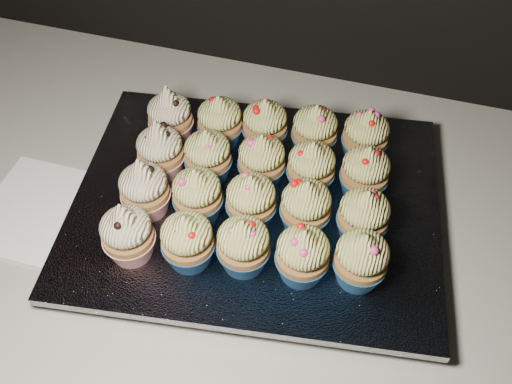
% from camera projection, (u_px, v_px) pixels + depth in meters
% --- Properties ---
extents(cabinet, '(2.40, 0.60, 0.86)m').
position_uv_depth(cabinet, '(278.00, 357.00, 1.14)').
color(cabinet, black).
rests_on(cabinet, ground).
extents(worktop, '(2.44, 0.64, 0.04)m').
position_uv_depth(worktop, '(288.00, 222.00, 0.79)').
color(worktop, beige).
rests_on(worktop, cabinet).
extents(napkin, '(0.17, 0.17, 0.00)m').
position_uv_depth(napkin, '(44.00, 212.00, 0.78)').
color(napkin, white).
rests_on(napkin, worktop).
extents(baking_tray, '(0.48, 0.39, 0.02)m').
position_uv_depth(baking_tray, '(256.00, 211.00, 0.77)').
color(baking_tray, black).
rests_on(baking_tray, worktop).
extents(foil_lining, '(0.52, 0.43, 0.01)m').
position_uv_depth(foil_lining, '(256.00, 203.00, 0.75)').
color(foil_lining, silver).
rests_on(foil_lining, baking_tray).
extents(cupcake_0, '(0.06, 0.06, 0.10)m').
position_uv_depth(cupcake_0, '(127.00, 233.00, 0.66)').
color(cupcake_0, red).
rests_on(cupcake_0, foil_lining).
extents(cupcake_1, '(0.06, 0.06, 0.08)m').
position_uv_depth(cupcake_1, '(187.00, 240.00, 0.66)').
color(cupcake_1, '#1C4D85').
rests_on(cupcake_1, foil_lining).
extents(cupcake_2, '(0.06, 0.06, 0.08)m').
position_uv_depth(cupcake_2, '(243.00, 245.00, 0.66)').
color(cupcake_2, '#1C4D85').
rests_on(cupcake_2, foil_lining).
extents(cupcake_3, '(0.06, 0.06, 0.08)m').
position_uv_depth(cupcake_3, '(303.00, 255.00, 0.65)').
color(cupcake_3, '#1C4D85').
rests_on(cupcake_3, foil_lining).
extents(cupcake_4, '(0.06, 0.06, 0.08)m').
position_uv_depth(cupcake_4, '(361.00, 259.00, 0.64)').
color(cupcake_4, '#1C4D85').
rests_on(cupcake_4, foil_lining).
extents(cupcake_5, '(0.06, 0.06, 0.10)m').
position_uv_depth(cupcake_5, '(144.00, 189.00, 0.71)').
color(cupcake_5, red).
rests_on(cupcake_5, foil_lining).
extents(cupcake_6, '(0.06, 0.06, 0.08)m').
position_uv_depth(cupcake_6, '(197.00, 195.00, 0.70)').
color(cupcake_6, '#1C4D85').
rests_on(cupcake_6, foil_lining).
extents(cupcake_7, '(0.06, 0.06, 0.08)m').
position_uv_depth(cupcake_7, '(251.00, 201.00, 0.70)').
color(cupcake_7, '#1C4D85').
rests_on(cupcake_7, foil_lining).
extents(cupcake_8, '(0.06, 0.06, 0.08)m').
position_uv_depth(cupcake_8, '(306.00, 207.00, 0.69)').
color(cupcake_8, '#1C4D85').
rests_on(cupcake_8, foil_lining).
extents(cupcake_9, '(0.06, 0.06, 0.08)m').
position_uv_depth(cupcake_9, '(363.00, 216.00, 0.68)').
color(cupcake_9, '#1C4D85').
rests_on(cupcake_9, foil_lining).
extents(cupcake_10, '(0.06, 0.06, 0.10)m').
position_uv_depth(cupcake_10, '(160.00, 151.00, 0.75)').
color(cupcake_10, red).
rests_on(cupcake_10, foil_lining).
extents(cupcake_11, '(0.06, 0.06, 0.08)m').
position_uv_depth(cupcake_11, '(208.00, 156.00, 0.75)').
color(cupcake_11, '#1C4D85').
rests_on(cupcake_11, foil_lining).
extents(cupcake_12, '(0.06, 0.06, 0.08)m').
position_uv_depth(cupcake_12, '(262.00, 161.00, 0.74)').
color(cupcake_12, '#1C4D85').
rests_on(cupcake_12, foil_lining).
extents(cupcake_13, '(0.06, 0.06, 0.08)m').
position_uv_depth(cupcake_13, '(311.00, 168.00, 0.73)').
color(cupcake_13, '#1C4D85').
rests_on(cupcake_13, foil_lining).
extents(cupcake_14, '(0.06, 0.06, 0.08)m').
position_uv_depth(cupcake_14, '(365.00, 173.00, 0.73)').
color(cupcake_14, '#1C4D85').
rests_on(cupcake_14, foil_lining).
extents(cupcake_15, '(0.06, 0.06, 0.10)m').
position_uv_depth(cupcake_15, '(170.00, 116.00, 0.79)').
color(cupcake_15, red).
rests_on(cupcake_15, foil_lining).
extents(cupcake_16, '(0.06, 0.06, 0.08)m').
position_uv_depth(cupcake_16, '(220.00, 122.00, 0.79)').
color(cupcake_16, '#1C4D85').
rests_on(cupcake_16, foil_lining).
extents(cupcake_17, '(0.06, 0.06, 0.08)m').
position_uv_depth(cupcake_17, '(265.00, 125.00, 0.78)').
color(cupcake_17, '#1C4D85').
rests_on(cupcake_17, foil_lining).
extents(cupcake_18, '(0.06, 0.06, 0.08)m').
position_uv_depth(cupcake_18, '(315.00, 131.00, 0.78)').
color(cupcake_18, '#1C4D85').
rests_on(cupcake_18, foil_lining).
extents(cupcake_19, '(0.06, 0.06, 0.08)m').
position_uv_depth(cupcake_19, '(365.00, 136.00, 0.77)').
color(cupcake_19, '#1C4D85').
rests_on(cupcake_19, foil_lining).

